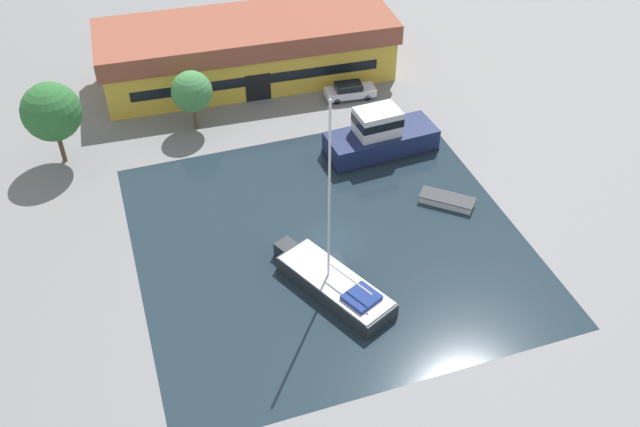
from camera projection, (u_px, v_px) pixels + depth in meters
The scene contains 9 objects.
ground_plane at pixel (329, 241), 52.86m from camera, with size 440.00×440.00×0.00m, color slate.
water_canal at pixel (329, 241), 52.86m from camera, with size 27.93×27.39×0.01m, color #1E2D38.
warehouse_building at pixel (247, 50), 69.53m from camera, with size 28.94×11.15×5.81m.
quay_tree_near_building at pixel (192, 92), 61.91m from camera, with size 3.62×3.62×5.59m.
quay_tree_by_water at pixel (51, 112), 57.36m from camera, with size 4.83×4.83×7.29m.
parked_car at pixel (350, 91), 67.77m from camera, with size 4.93×2.24×1.56m.
sailboat_moored at pixel (333, 283), 48.55m from camera, with size 6.45×10.09×14.99m.
motor_cruiser at pixel (380, 137), 60.59m from camera, with size 9.75×4.25×4.20m.
small_dinghy at pixel (447, 200), 55.98m from camera, with size 4.26×4.00×0.63m.
Camera 1 is at (-13.00, -36.72, 35.80)m, focal length 40.00 mm.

